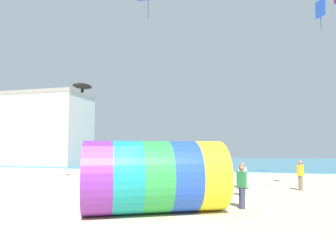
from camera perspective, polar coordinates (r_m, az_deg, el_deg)
name	(u,v)px	position (r m, az deg, el deg)	size (l,w,h in m)	color
ground_plane	(98,221)	(10.80, -13.15, -17.16)	(120.00, 120.00, 0.00)	beige
sea	(218,162)	(50.72, 9.56, -6.73)	(120.00, 40.00, 0.10)	teal
giant_inflatable_tube	(155,176)	(11.57, -2.49, -9.58)	(5.93, 4.83, 2.70)	purple
kite_handler	(242,186)	(12.66, 13.88, -11.09)	(0.41, 0.31, 1.74)	#383D56
kite_black_parafoil	(82,86)	(21.16, -15.99, 7.32)	(1.21, 1.37, 0.68)	black
kite_blue_diamond	(320,9)	(16.73, 27.03, 19.22)	(0.37, 0.48, 1.39)	blue
bystander_near_water	(300,175)	(18.90, 23.91, -8.54)	(0.39, 0.42, 1.71)	#726651
bystander_mid_beach	(85,168)	(23.49, -15.62, -7.68)	(0.41, 0.41, 1.78)	#726651
bystander_far_left	(243,179)	(15.73, 14.04, -9.79)	(0.42, 0.34, 1.69)	#383D56
promenade_building	(44,129)	(44.24, -22.47, -0.57)	(11.88, 6.55, 9.81)	silver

